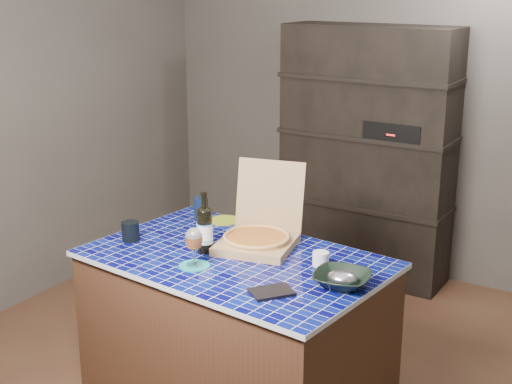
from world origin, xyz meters
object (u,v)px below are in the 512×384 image
Objects in this scene: pizza_box at (258,236)px; dvd_case at (272,292)px; mead_bottle at (205,229)px; kitchen_island at (236,329)px; bowl at (342,280)px; wine_glass at (194,240)px.

dvd_case is (0.35, -0.45, -0.05)m from pizza_box.
pizza_box is 0.57m from dvd_case.
mead_bottle is at bearing -167.65° from dvd_case.
mead_bottle reaches higher than kitchen_island.
pizza_box reaches higher than kitchen_island.
bowl reaches higher than dvd_case.
pizza_box is 1.67× the size of mead_bottle.
wine_glass reaches higher than dvd_case.
kitchen_island is 0.58m from wine_glass.
bowl is (0.59, -0.04, 0.43)m from kitchen_island.
pizza_box is 0.61m from bowl.
dvd_case is (0.37, -0.27, 0.40)m from kitchen_island.
kitchen_island is at bearing -179.15° from dvd_case.
kitchen_island is 0.73m from bowl.
mead_bottle is (-0.17, -0.02, 0.52)m from kitchen_island.
kitchen_island is 4.96× the size of mead_bottle.
pizza_box is at bearing 159.20° from bowl.
pizza_box is at bearing 47.33° from mead_bottle.
pizza_box is at bearing 89.45° from kitchen_island.
wine_glass is (0.07, -0.18, 0.01)m from mead_bottle.
pizza_box is 2.87× the size of dvd_case.
mead_bottle is (-0.19, -0.20, 0.06)m from pizza_box.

